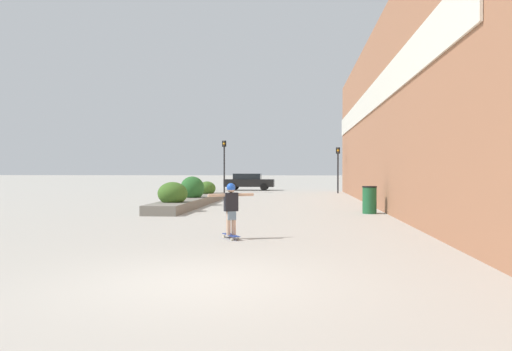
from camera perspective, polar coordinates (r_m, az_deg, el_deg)
ground_plane at (r=7.67m, az=-6.90°, el=-12.03°), size 300.00×300.00×0.00m
building_wall_right at (r=21.30m, az=14.91°, el=7.02°), size 0.67×37.97×8.10m
planter_box at (r=23.76m, az=-7.44°, el=-2.47°), size 1.34×11.48×1.38m
skateboard at (r=12.25m, az=-2.87°, el=-6.90°), size 0.54×0.78×0.10m
skateboarder at (r=12.17m, az=-2.87°, el=-3.21°), size 1.07×0.63×1.26m
trash_bin at (r=19.72m, az=12.84°, el=-2.72°), size 0.56×0.56×1.06m
car_leftmost at (r=41.44m, az=-0.83°, el=-0.68°), size 4.10×1.87×1.38m
car_center_left at (r=41.65m, az=18.19°, el=-0.60°), size 4.02×1.91×1.52m
traffic_light_left at (r=36.84m, az=-3.66°, el=2.05°), size 0.28×0.30×3.85m
traffic_light_right at (r=36.52m, az=9.35°, el=1.56°), size 0.28×0.30×3.32m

